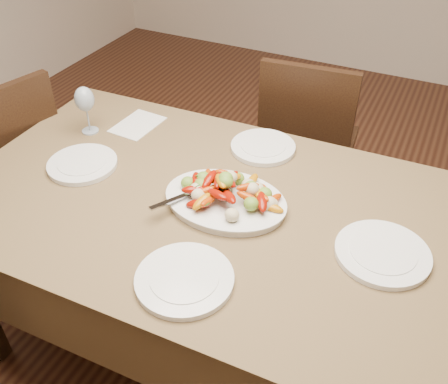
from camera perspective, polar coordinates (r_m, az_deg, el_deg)
floor at (r=2.16m, az=1.68°, el=-18.45°), size 6.00×6.00×0.00m
dining_table at (r=1.89m, az=0.00°, el=-10.56°), size 1.86×1.08×0.76m
chair_far at (r=2.51m, az=9.73°, el=5.67°), size 0.45×0.45×0.95m
chair_left at (r=2.48m, az=-23.83°, el=2.15°), size 0.51×0.51×0.95m
serving_platter at (r=1.63m, az=0.16°, el=-1.16°), size 0.40×0.30×0.02m
roasted_vegetables at (r=1.59m, az=0.16°, el=0.43°), size 0.33×0.23×0.09m
serving_spoon at (r=1.60m, az=-2.52°, el=-0.29°), size 0.28×0.17×0.03m
plate_left at (r=1.88m, az=-15.87°, el=3.07°), size 0.25×0.25×0.02m
plate_right at (r=1.53m, az=17.65°, el=-6.71°), size 0.28×0.28×0.02m
plate_far at (r=1.90m, az=4.48°, el=5.12°), size 0.24×0.24×0.02m
plate_near at (r=1.39m, az=-4.54°, el=-9.94°), size 0.27×0.27×0.02m
wine_glass at (r=2.03m, az=-15.47°, el=9.16°), size 0.08×0.08×0.20m
menu_card at (r=2.09m, az=-9.84°, el=7.60°), size 0.16×0.22×0.00m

